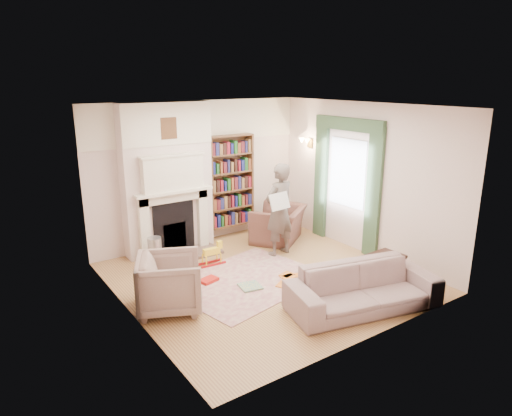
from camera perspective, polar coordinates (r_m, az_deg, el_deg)
floor at (r=7.69m, az=1.07°, el=-8.69°), size 4.50×4.50×0.00m
ceiling at (r=7.00m, az=1.19°, el=12.62°), size 4.50×4.50×0.00m
wall_back at (r=9.10m, az=-7.17°, el=4.38°), size 4.50×0.00×4.50m
wall_front at (r=5.62m, az=14.60°, el=-3.35°), size 4.50×0.00×4.50m
wall_left at (r=6.23m, az=-15.96°, el=-1.54°), size 0.00×4.50×4.50m
wall_right at (r=8.69m, az=13.31°, el=3.53°), size 0.00×4.50×4.50m
fireplace at (r=8.61m, az=-10.98°, el=3.46°), size 1.70×0.58×2.80m
bookcase at (r=9.34m, az=-3.21°, el=3.38°), size 1.00×0.24×1.85m
window at (r=8.94m, az=11.38°, el=4.31°), size 0.02×0.90×1.30m
curtain_left at (r=8.50m, az=14.48°, el=1.80°), size 0.07×0.32×2.40m
curtain_right at (r=9.45m, az=8.12°, el=3.55°), size 0.07×0.32×2.40m
pelmet at (r=8.77m, az=11.50°, el=10.24°), size 0.09×1.70×0.24m
wall_sconce at (r=9.51m, az=5.89°, el=7.99°), size 0.20×0.24×0.24m
rug at (r=7.59m, az=-1.25°, el=-9.01°), size 2.68×2.26×0.01m
armchair_reading at (r=9.26m, az=2.84°, el=-2.02°), size 1.42×1.39×0.70m
armchair_left at (r=6.67m, az=-10.72°, el=-9.20°), size 1.17×1.16×0.81m
sofa at (r=6.79m, az=13.26°, el=-9.70°), size 2.32×1.35×0.64m
man_reading at (r=8.39m, az=2.92°, el=-0.23°), size 0.68×0.50×1.74m
newspaper at (r=8.09m, az=2.96°, el=0.85°), size 0.45×0.18×0.29m
coffee_table at (r=7.72m, az=15.43°, el=-7.38°), size 0.72×0.48×0.45m
paraffin_heater at (r=8.18m, az=-12.51°, el=-5.45°), size 0.28×0.28×0.55m
rocking_horse at (r=8.14m, az=-5.58°, el=-5.72°), size 0.48×0.21×0.42m
board_game at (r=7.33m, az=-0.73°, el=-9.76°), size 0.38×0.38×0.03m
game_box_lid at (r=7.56m, az=-5.93°, el=-8.94°), size 0.34×0.26×0.05m
comic_annuals at (r=7.66m, az=4.32°, el=-8.69°), size 0.79×0.52×0.02m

